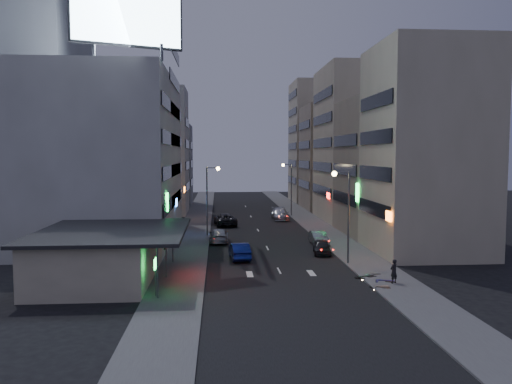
{
  "coord_description": "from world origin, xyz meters",
  "views": [
    {
      "loc": [
        -4.95,
        -36.23,
        9.61
      ],
      "look_at": [
        -1.03,
        15.72,
        5.64
      ],
      "focal_mm": 35.0,
      "sensor_mm": 36.0,
      "label": 1
    }
  ],
  "objects": [
    {
      "name": "far_right_b",
      "position": [
        16.0,
        64.0,
        12.0
      ],
      "size": [
        12.0,
        12.0,
        24.0
      ],
      "primitive_type": "cube",
      "color": "beige",
      "rests_on": "ground"
    },
    {
      "name": "shophouse_far",
      "position": [
        15.0,
        35.0,
        11.0
      ],
      "size": [
        10.0,
        14.0,
        22.0
      ],
      "primitive_type": "cube",
      "color": "beige",
      "rests_on": "ground"
    },
    {
      "name": "food_court",
      "position": [
        -13.9,
        2.0,
        1.98
      ],
      "size": [
        11.0,
        13.0,
        3.88
      ],
      "color": "beige",
      "rests_on": "ground"
    },
    {
      "name": "shophouse_mid",
      "position": [
        15.5,
        22.0,
        8.0
      ],
      "size": [
        11.0,
        12.0,
        16.0
      ],
      "primitive_type": "cube",
      "color": "gray",
      "rests_on": "ground"
    },
    {
      "name": "parked_car_right_near",
      "position": [
        4.95,
        10.62,
        0.67
      ],
      "size": [
        2.12,
        4.14,
        1.35
      ],
      "primitive_type": "imported",
      "rotation": [
        0.0,
        0.0,
        -0.14
      ],
      "color": "#25272B",
      "rests_on": "ground"
    },
    {
      "name": "grey_tower",
      "position": [
        -26.0,
        23.0,
        17.0
      ],
      "size": [
        10.0,
        14.0,
        34.0
      ],
      "primitive_type": "cube",
      "color": "gray",
      "rests_on": "ground"
    },
    {
      "name": "scooter_blue",
      "position": [
        8.23,
        -0.36,
        0.75
      ],
      "size": [
        1.33,
        2.17,
        1.26
      ],
      "primitive_type": null,
      "rotation": [
        0.0,
        0.0,
        1.23
      ],
      "color": "navy",
      "rests_on": "sidewalk_right"
    },
    {
      "name": "scooter_silver_a",
      "position": [
        7.24,
        -1.65,
        0.63
      ],
      "size": [
        0.57,
        1.67,
        1.01
      ],
      "primitive_type": null,
      "rotation": [
        0.0,
        0.0,
        1.56
      ],
      "color": "#98999F",
      "rests_on": "sidewalk_right"
    },
    {
      "name": "street_lamp_right_far",
      "position": [
        5.9,
        40.0,
        5.36
      ],
      "size": [
        1.6,
        0.44,
        8.02
      ],
      "color": "#595B60",
      "rests_on": "sidewalk_right"
    },
    {
      "name": "far_left_b",
      "position": [
        -16.0,
        58.0,
        7.5
      ],
      "size": [
        12.0,
        10.0,
        15.0
      ],
      "primitive_type": "cube",
      "color": "gray",
      "rests_on": "ground"
    },
    {
      "name": "far_right_a",
      "position": [
        15.5,
        50.0,
        9.0
      ],
      "size": [
        11.0,
        12.0,
        18.0
      ],
      "primitive_type": "cube",
      "color": "gray",
      "rests_on": "ground"
    },
    {
      "name": "road_car_silver",
      "position": [
        -4.96,
        17.75,
        0.74
      ],
      "size": [
        2.08,
        5.08,
        1.47
      ],
      "primitive_type": "imported",
      "rotation": [
        0.0,
        0.0,
        3.14
      ],
      "color": "#9CA0A4",
      "rests_on": "ground"
    },
    {
      "name": "street_lamp_left",
      "position": [
        -5.9,
        22.0,
        5.36
      ],
      "size": [
        1.6,
        0.44,
        8.02
      ],
      "color": "#595B60",
      "rests_on": "sidewalk_left"
    },
    {
      "name": "parked_car_left",
      "position": [
        -4.08,
        30.72,
        0.81
      ],
      "size": [
        3.28,
        6.09,
        1.62
      ],
      "primitive_type": "imported",
      "rotation": [
        0.0,
        0.0,
        3.24
      ],
      "color": "black",
      "rests_on": "ground"
    },
    {
      "name": "scooter_black_b",
      "position": [
        7.07,
        1.49,
        0.72
      ],
      "size": [
        1.22,
        2.07,
        1.2
      ],
      "primitive_type": null,
      "rotation": [
        0.0,
        0.0,
        1.88
      ],
      "color": "black",
      "rests_on": "sidewalk_right"
    },
    {
      "name": "far_left_a",
      "position": [
        -15.5,
        45.0,
        10.0
      ],
      "size": [
        11.0,
        10.0,
        20.0
      ],
      "primitive_type": "cube",
      "color": "beige",
      "rests_on": "ground"
    },
    {
      "name": "scooter_silver_b",
      "position": [
        7.68,
        2.12,
        0.65
      ],
      "size": [
        0.92,
        1.8,
        1.05
      ],
      "primitive_type": null,
      "rotation": [
        0.0,
        0.0,
        1.78
      ],
      "color": "#999BA0",
      "rests_on": "sidewalk_right"
    },
    {
      "name": "sidewalk_right",
      "position": [
        8.0,
        30.0,
        0.06
      ],
      "size": [
        4.0,
        120.0,
        0.12
      ],
      "primitive_type": "cube",
      "color": "#4C4C4F",
      "rests_on": "ground"
    },
    {
      "name": "road_car_blue",
      "position": [
        -3.07,
        8.9,
        0.75
      ],
      "size": [
        1.99,
        4.7,
        1.51
      ],
      "primitive_type": "imported",
      "rotation": [
        0.0,
        0.0,
        3.23
      ],
      "color": "navy",
      "rests_on": "ground"
    },
    {
      "name": "scooter_black_a",
      "position": [
        7.23,
        -2.1,
        0.62
      ],
      "size": [
        0.95,
        1.71,
        0.99
      ],
      "primitive_type": null,
      "rotation": [
        0.0,
        0.0,
        1.3
      ],
      "color": "black",
      "rests_on": "sidewalk_right"
    },
    {
      "name": "billboard",
      "position": [
        -12.99,
        9.97,
        21.66
      ],
      "size": [
        9.52,
        3.75,
        6.2
      ],
      "rotation": [
        0.0,
        0.0,
        0.35
      ],
      "color": "#595B60",
      "rests_on": "white_building"
    },
    {
      "name": "parked_car_right_far",
      "position": [
        4.08,
        35.9,
        0.82
      ],
      "size": [
        2.39,
        5.7,
        1.65
      ],
      "primitive_type": "imported",
      "rotation": [
        0.0,
        0.0,
        0.01
      ],
      "color": "#AFB2B8",
      "rests_on": "ground"
    },
    {
      "name": "person",
      "position": [
        7.88,
        -1.0,
        1.0
      ],
      "size": [
        0.77,
        0.69,
        1.77
      ],
      "primitive_type": "imported",
      "rotation": [
        0.0,
        0.0,
        3.66
      ],
      "color": "black",
      "rests_on": "sidewalk_right"
    },
    {
      "name": "sidewalk_left",
      "position": [
        -8.0,
        30.0,
        0.06
      ],
      "size": [
        4.0,
        120.0,
        0.12
      ],
      "primitive_type": "cube",
      "color": "#4C4C4F",
      "rests_on": "ground"
    },
    {
      "name": "parked_car_right_mid",
      "position": [
        5.6,
        15.36,
        0.71
      ],
      "size": [
        1.52,
        4.33,
        1.42
      ],
      "primitive_type": "imported",
      "rotation": [
        0.0,
        0.0,
        0.0
      ],
      "color": "#96999D",
      "rests_on": "ground"
    },
    {
      "name": "shophouse_near",
      "position": [
        15.0,
        10.5,
        10.0
      ],
      "size": [
        10.0,
        11.0,
        20.0
      ],
      "primitive_type": "cube",
      "color": "beige",
      "rests_on": "ground"
    },
    {
      "name": "ground",
      "position": [
        0.0,
        0.0,
        0.0
      ],
      "size": [
        180.0,
        180.0,
        0.0
      ],
      "primitive_type": "plane",
      "color": "black",
      "rests_on": "ground"
    },
    {
      "name": "white_building",
      "position": [
        -17.0,
        20.0,
        9.0
      ],
      "size": [
        14.0,
        24.0,
        18.0
      ],
      "primitive_type": "cube",
      "color": "beige",
      "rests_on": "ground"
    },
    {
      "name": "street_lamp_right_near",
      "position": [
        5.9,
        6.0,
        5.36
      ],
      "size": [
        1.6,
        0.44,
        8.02
      ],
      "color": "#595B60",
      "rests_on": "sidewalk_right"
    }
  ]
}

